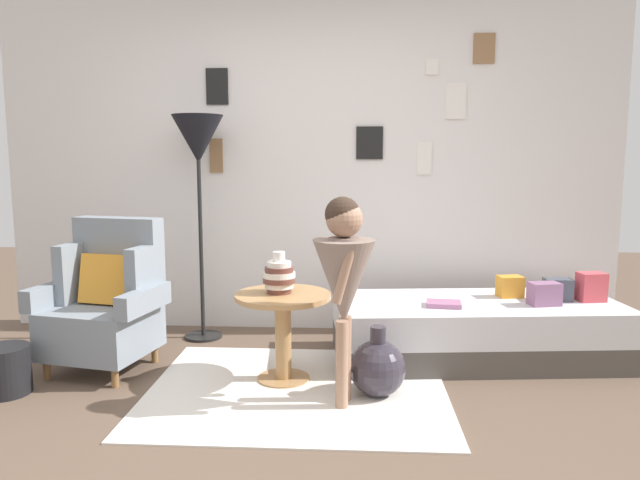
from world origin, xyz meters
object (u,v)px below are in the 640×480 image
(book_on_daybed, at_px, (444,304))
(daybed, at_px, (476,330))
(side_table, at_px, (283,318))
(demijohn_near, at_px, (378,368))
(armchair, at_px, (107,301))
(magazine_basket, at_px, (5,370))
(vase_striped, at_px, (279,276))
(floor_lamp, at_px, (198,148))
(person_child, at_px, (344,274))

(book_on_daybed, bearing_deg, daybed, 31.26)
(daybed, distance_m, side_table, 1.36)
(demijohn_near, bearing_deg, armchair, 167.91)
(armchair, xyz_separation_m, daybed, (2.43, 0.30, -0.24))
(book_on_daybed, bearing_deg, magazine_basket, -166.59)
(daybed, xyz_separation_m, vase_striped, (-1.29, -0.45, 0.45))
(floor_lamp, height_order, magazine_basket, floor_lamp)
(person_child, relative_size, demijohn_near, 2.83)
(floor_lamp, bearing_deg, book_on_daybed, -16.33)
(vase_striped, bearing_deg, person_child, -42.45)
(side_table, bearing_deg, person_child, -42.45)
(side_table, xyz_separation_m, magazine_basket, (-1.59, -0.29, -0.25))
(armchair, height_order, vase_striped, armchair)
(demijohn_near, height_order, magazine_basket, demijohn_near)
(person_child, bearing_deg, demijohn_near, 35.95)
(daybed, height_order, magazine_basket, daybed)
(magazine_basket, bearing_deg, daybed, 15.12)
(floor_lamp, xyz_separation_m, magazine_basket, (-0.87, -1.13, -1.29))
(floor_lamp, bearing_deg, side_table, -49.36)
(vase_striped, xyz_separation_m, book_on_daybed, (1.04, 0.30, -0.23))
(demijohn_near, bearing_deg, side_table, 160.53)
(floor_lamp, bearing_deg, daybed, -10.28)
(magazine_basket, bearing_deg, book_on_daybed, 13.41)
(side_table, xyz_separation_m, vase_striped, (-0.02, 0.02, 0.26))
(vase_striped, relative_size, demijohn_near, 0.62)
(vase_striped, distance_m, person_child, 0.55)
(floor_lamp, bearing_deg, demijohn_near, -38.87)
(armchair, height_order, person_child, person_child)
(daybed, distance_m, floor_lamp, 2.36)
(floor_lamp, height_order, demijohn_near, floor_lamp)
(daybed, bearing_deg, magazine_basket, -164.88)
(floor_lamp, xyz_separation_m, demijohn_near, (1.28, -1.03, -1.27))
(side_table, xyz_separation_m, person_child, (0.37, -0.34, 0.35))
(person_child, xyz_separation_m, magazine_basket, (-1.96, 0.05, -0.60))
(magazine_basket, bearing_deg, armchair, 48.11)
(armchair, height_order, floor_lamp, floor_lamp)
(side_table, distance_m, vase_striped, 0.26)
(side_table, distance_m, magazine_basket, 1.63)
(daybed, xyz_separation_m, floor_lamp, (-1.98, 0.36, 1.23))
(person_child, xyz_separation_m, book_on_daybed, (0.64, 0.67, -0.33))
(daybed, bearing_deg, floor_lamp, 169.72)
(demijohn_near, bearing_deg, daybed, 44.24)
(daybed, xyz_separation_m, person_child, (-0.89, -0.82, 0.54))
(vase_striped, bearing_deg, book_on_daybed, 16.27)
(side_table, bearing_deg, floor_lamp, 130.64)
(daybed, height_order, floor_lamp, floor_lamp)
(daybed, relative_size, side_table, 3.37)
(armchair, distance_m, vase_striped, 1.17)
(demijohn_near, xyz_separation_m, magazine_basket, (-2.15, -0.09, -0.03))
(floor_lamp, bearing_deg, vase_striped, -49.58)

